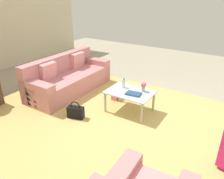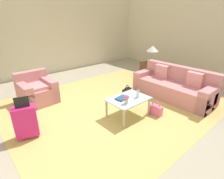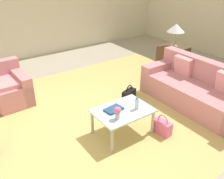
{
  "view_description": "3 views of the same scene",
  "coord_description": "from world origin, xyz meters",
  "px_view_note": "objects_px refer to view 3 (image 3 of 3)",
  "views": [
    {
      "loc": [
        -1.42,
        3.02,
        2.31
      ],
      "look_at": [
        0.56,
        -0.09,
        0.61
      ],
      "focal_mm": 35.0,
      "sensor_mm": 36.0,
      "label": 1
    },
    {
      "loc": [
        -2.21,
        -2.94,
        2.13
      ],
      "look_at": [
        0.03,
        -0.37,
        0.73
      ],
      "focal_mm": 28.0,
      "sensor_mm": 36.0,
      "label": 2
    },
    {
      "loc": [
        -1.68,
        -3.16,
        2.57
      ],
      "look_at": [
        0.49,
        -0.07,
        0.61
      ],
      "focal_mm": 40.0,
      "sensor_mm": 36.0,
      "label": 3
    }
  ],
  "objects_px": {
    "coffee_table_book": "(114,109)",
    "table_lamp": "(176,28)",
    "side_table": "(173,57)",
    "flower_vase": "(117,112)",
    "handbag_pink": "(162,127)",
    "couch": "(198,91)",
    "water_bottle": "(137,104)",
    "armchair": "(5,90)",
    "coffee_table": "(123,113)",
    "handbag_black": "(129,95)"
  },
  "relations": [
    {
      "from": "flower_vase",
      "to": "handbag_pink",
      "type": "bearing_deg",
      "value": -17.29
    },
    {
      "from": "water_bottle",
      "to": "couch",
      "type": "bearing_deg",
      "value": -0.0
    },
    {
      "from": "table_lamp",
      "to": "water_bottle",
      "type": "bearing_deg",
      "value": -148.39
    },
    {
      "from": "handbag_black",
      "to": "water_bottle",
      "type": "bearing_deg",
      "value": -122.61
    },
    {
      "from": "water_bottle",
      "to": "handbag_pink",
      "type": "relative_size",
      "value": 0.57
    },
    {
      "from": "coffee_table_book",
      "to": "flower_vase",
      "type": "xyz_separation_m",
      "value": [
        -0.1,
        -0.23,
        0.11
      ]
    },
    {
      "from": "coffee_table_book",
      "to": "flower_vase",
      "type": "height_order",
      "value": "flower_vase"
    },
    {
      "from": "coffee_table_book",
      "to": "table_lamp",
      "type": "xyz_separation_m",
      "value": [
        2.92,
        1.42,
        0.6
      ]
    },
    {
      "from": "couch",
      "to": "table_lamp",
      "type": "bearing_deg",
      "value": 57.78
    },
    {
      "from": "handbag_black",
      "to": "handbag_pink",
      "type": "height_order",
      "value": "same"
    },
    {
      "from": "water_bottle",
      "to": "handbag_pink",
      "type": "height_order",
      "value": "water_bottle"
    },
    {
      "from": "armchair",
      "to": "coffee_table_book",
      "type": "bearing_deg",
      "value": -60.43
    },
    {
      "from": "coffee_table",
      "to": "table_lamp",
      "type": "distance_m",
      "value": 3.25
    },
    {
      "from": "coffee_table_book",
      "to": "side_table",
      "type": "xyz_separation_m",
      "value": [
        2.92,
        1.42,
        -0.17
      ]
    },
    {
      "from": "armchair",
      "to": "flower_vase",
      "type": "bearing_deg",
      "value": -64.93
    },
    {
      "from": "water_bottle",
      "to": "side_table",
      "type": "relative_size",
      "value": 0.33
    },
    {
      "from": "water_bottle",
      "to": "handbag_black",
      "type": "height_order",
      "value": "water_bottle"
    },
    {
      "from": "side_table",
      "to": "handbag_pink",
      "type": "relative_size",
      "value": 1.75
    },
    {
      "from": "water_bottle",
      "to": "flower_vase",
      "type": "relative_size",
      "value": 1.0
    },
    {
      "from": "water_bottle",
      "to": "flower_vase",
      "type": "xyz_separation_m",
      "value": [
        -0.42,
        -0.05,
        0.03
      ]
    },
    {
      "from": "armchair",
      "to": "side_table",
      "type": "distance_m",
      "value": 4.16
    },
    {
      "from": "table_lamp",
      "to": "handbag_pink",
      "type": "height_order",
      "value": "table_lamp"
    },
    {
      "from": "armchair",
      "to": "coffee_table_book",
      "type": "height_order",
      "value": "armchair"
    },
    {
      "from": "armchair",
      "to": "coffee_table",
      "type": "height_order",
      "value": "armchair"
    },
    {
      "from": "handbag_black",
      "to": "coffee_table_book",
      "type": "bearing_deg",
      "value": -141.5
    },
    {
      "from": "coffee_table_book",
      "to": "side_table",
      "type": "relative_size",
      "value": 0.46
    },
    {
      "from": "couch",
      "to": "coffee_table_book",
      "type": "distance_m",
      "value": 1.93
    },
    {
      "from": "side_table",
      "to": "handbag_black",
      "type": "bearing_deg",
      "value": -160.63
    },
    {
      "from": "coffee_table",
      "to": "side_table",
      "type": "bearing_deg",
      "value": 28.18
    },
    {
      "from": "couch",
      "to": "handbag_black",
      "type": "distance_m",
      "value": 1.37
    },
    {
      "from": "coffee_table",
      "to": "coffee_table_book",
      "type": "xyz_separation_m",
      "value": [
        -0.12,
        0.08,
        0.08
      ]
    },
    {
      "from": "coffee_table",
      "to": "water_bottle",
      "type": "bearing_deg",
      "value": -26.57
    },
    {
      "from": "coffee_table",
      "to": "handbag_black",
      "type": "height_order",
      "value": "coffee_table"
    },
    {
      "from": "side_table",
      "to": "table_lamp",
      "type": "relative_size",
      "value": 1.07
    },
    {
      "from": "couch",
      "to": "coffee_table",
      "type": "height_order",
      "value": "couch"
    },
    {
      "from": "side_table",
      "to": "table_lamp",
      "type": "xyz_separation_m",
      "value": [
        0.0,
        0.0,
        0.77
      ]
    },
    {
      "from": "couch",
      "to": "water_bottle",
      "type": "distance_m",
      "value": 1.61
    },
    {
      "from": "table_lamp",
      "to": "handbag_black",
      "type": "distance_m",
      "value": 2.35
    },
    {
      "from": "water_bottle",
      "to": "handbag_pink",
      "type": "bearing_deg",
      "value": -40.46
    },
    {
      "from": "couch",
      "to": "water_bottle",
      "type": "relative_size",
      "value": 10.9
    },
    {
      "from": "coffee_table",
      "to": "water_bottle",
      "type": "relative_size",
      "value": 4.49
    },
    {
      "from": "coffee_table",
      "to": "couch",
      "type": "bearing_deg",
      "value": -3.19
    },
    {
      "from": "couch",
      "to": "handbag_black",
      "type": "bearing_deg",
      "value": 139.2
    },
    {
      "from": "handbag_pink",
      "to": "couch",
      "type": "bearing_deg",
      "value": 12.75
    },
    {
      "from": "flower_vase",
      "to": "side_table",
      "type": "relative_size",
      "value": 0.33
    },
    {
      "from": "flower_vase",
      "to": "handbag_black",
      "type": "xyz_separation_m",
      "value": [
        0.99,
        0.94,
        -0.45
      ]
    },
    {
      "from": "water_bottle",
      "to": "coffee_table",
      "type": "bearing_deg",
      "value": 153.43
    },
    {
      "from": "handbag_black",
      "to": "flower_vase",
      "type": "bearing_deg",
      "value": -136.53
    },
    {
      "from": "armchair",
      "to": "handbag_pink",
      "type": "bearing_deg",
      "value": -54.22
    },
    {
      "from": "flower_vase",
      "to": "table_lamp",
      "type": "relative_size",
      "value": 0.35
    }
  ]
}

